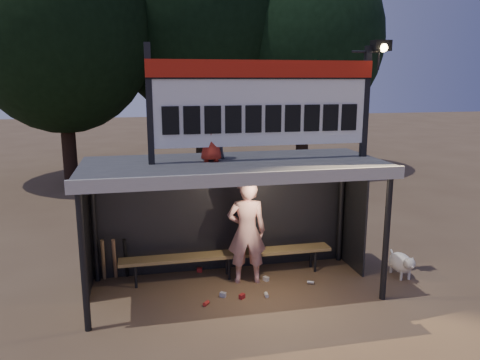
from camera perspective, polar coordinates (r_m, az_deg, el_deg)
ground at (r=8.55m, az=-0.76°, el=-13.17°), size 80.00×80.00×0.00m
player at (r=8.50m, az=0.82°, el=-6.29°), size 0.76×0.56×1.94m
child_a at (r=7.96m, az=-3.74°, el=6.67°), size 0.72×0.69×1.16m
child_b at (r=7.77m, az=-3.55°, el=5.60°), size 0.49×0.36×0.91m
dugout_shelter at (r=8.17m, az=-1.14°, el=-0.66°), size 5.10×2.08×2.32m
scoreboard_assembly at (r=7.86m, az=3.23°, el=9.70°), size 4.10×0.27×1.99m
bench at (r=8.88m, az=-1.49°, el=-9.15°), size 4.00×0.35×0.48m
tree_left at (r=17.85m, az=-21.14°, el=17.36°), size 6.46×6.46×9.27m
tree_mid at (r=19.41m, az=-4.94°, el=19.55°), size 7.22×7.22×10.36m
tree_right at (r=19.28m, az=7.92°, el=16.61°), size 6.08×6.08×8.72m
dog at (r=9.44m, az=19.11°, el=-9.53°), size 0.36×0.81×0.49m
bats at (r=9.01m, az=-15.05°, el=-9.27°), size 0.48×0.33×0.84m
litter at (r=8.51m, az=0.55°, el=-13.02°), size 2.11×1.50×0.08m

